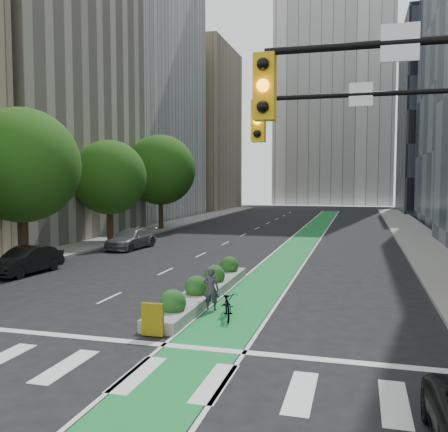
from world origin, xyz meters
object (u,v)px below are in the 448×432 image
Objects in this scene: median_planter at (205,289)px; cyclist at (211,289)px; bicycle at (228,304)px; parked_car_left_mid at (26,261)px; parked_car_left_far at (131,239)px.

cyclist is at bearing -65.21° from median_planter.
cyclist is at bearing 117.64° from bicycle.
cyclist reaches higher than parked_car_left_mid.
cyclist is at bearing -48.61° from parked_car_left_far.
median_planter is 5.60× the size of bicycle.
parked_car_left_far is (0.98, 10.00, -0.01)m from parked_car_left_mid.
median_planter is 2.43× the size of parked_car_left_mid.
parked_car_left_far is (-9.28, 12.48, 0.31)m from median_planter.
median_planter is at bearing 104.88° from bicycle.
cyclist is 11.83m from parked_car_left_mid.
bicycle is 1.16× the size of cyclist.
median_planter is at bearing -47.32° from parked_car_left_far.
median_planter is 10.56m from parked_car_left_mid.
bicycle is 1.23m from cyclist.
median_planter reaches higher than bicycle.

